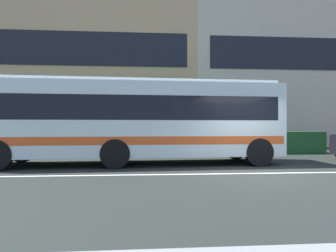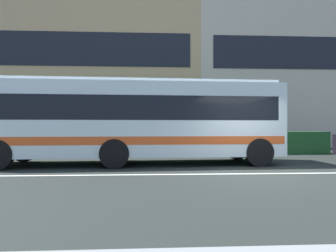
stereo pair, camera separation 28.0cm
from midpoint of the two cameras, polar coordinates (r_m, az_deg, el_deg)
ground_plane at (r=9.69m, az=16.02°, el=-8.50°), size 160.00×160.00×0.00m
lane_centre_line at (r=9.69m, az=16.02°, el=-8.48°), size 60.00×0.16×0.01m
hedge_row_far at (r=15.61m, az=-5.52°, el=-3.19°), size 19.07×1.10×1.16m
apartment_block_left at (r=26.52m, az=-17.00°, el=8.88°), size 18.19×11.13×11.13m
apartment_block_right at (r=29.29m, az=23.46°, el=7.94°), size 20.35×11.13×11.04m
transit_bus at (r=11.60m, az=-7.02°, el=1.35°), size 10.94×3.14×3.10m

